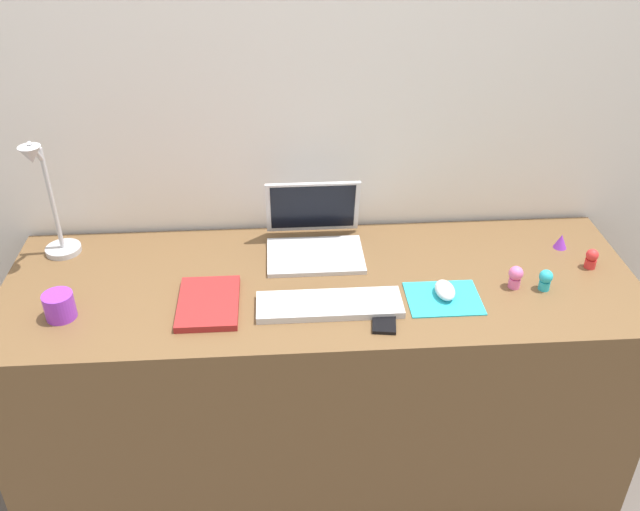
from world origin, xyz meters
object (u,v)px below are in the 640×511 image
Objects in this scene: desk_lamp at (49,204)px; keyboard at (329,305)px; toy_figurine_purple at (561,241)px; cell_phone at (384,319)px; toy_figurine_red at (591,258)px; toy_figurine_pink at (515,276)px; notebook_pad at (209,303)px; mouse at (445,290)px; laptop at (314,234)px; toy_figurine_cyan at (545,279)px; coffee_mug at (59,306)px.

keyboard is at bearing -21.25° from desk_lamp.
cell_phone is at bearing -151.32° from toy_figurine_purple.
toy_figurine_red reaches higher than keyboard.
toy_figurine_pink is at bearing -161.66° from toy_figurine_red.
cell_phone is at bearing -161.81° from toy_figurine_red.
notebook_pad is 3.42× the size of toy_figurine_pink.
mouse is 0.68m from notebook_pad.
desk_lamp is at bearing 166.42° from cell_phone.
toy_figurine_purple is (0.79, -0.05, -0.03)m from laptop.
toy_figurine_red is 0.91× the size of toy_figurine_pink.
desk_lamp reaches higher than toy_figurine_pink.
toy_figurine_red is at bearing -67.25° from toy_figurine_purple.
toy_figurine_red is at bearing 10.61° from keyboard.
toy_figurine_pink reaches higher than toy_figurine_cyan.
toy_figurine_red is (0.48, 0.12, 0.01)m from mouse.
coffee_mug is at bearing -75.97° from desk_lamp.
desk_lamp is at bearing 169.49° from toy_figurine_pink.
toy_figurine_pink reaches higher than toy_figurine_purple.
laptop reaches higher than toy_figurine_red.
desk_lamp is 4.86× the size of coffee_mug.
coffee_mug is (-0.72, -0.31, -0.02)m from laptop.
laptop is 0.73× the size of keyboard.
desk_lamp is 0.36m from coffee_mug.
toy_figurine_red is (1.15, 0.12, 0.02)m from notebook_pad.
toy_figurine_red is (0.67, 0.22, 0.03)m from cell_phone.
toy_figurine_pink is at bearing 168.80° from toy_figurine_cyan.
notebook_pad is at bearing -30.99° from desk_lamp.
toy_figurine_purple is at bearing -1.73° from desk_lamp.
mouse is at bearing -13.87° from desk_lamp.
laptop is 4.28× the size of toy_figurine_pink.
keyboard is at bearing -160.46° from toy_figurine_purple.
desk_lamp is 8.60× the size of toy_figurine_purple.
toy_figurine_cyan is 0.09m from toy_figurine_pink.
toy_figurine_cyan is (0.49, 0.12, 0.03)m from cell_phone.
notebook_pad is 2.87× the size of coffee_mug.
mouse is 0.24× the size of desk_lamp.
keyboard is 5.85× the size of toy_figurine_pink.
toy_figurine_red reaches higher than toy_figurine_purple.
mouse is 0.22m from toy_figurine_pink.
toy_figurine_cyan reaches higher than cell_phone.
desk_lamp is (-0.97, 0.39, 0.18)m from cell_phone.
laptop is at bearing 155.89° from toy_figurine_pink.
notebook_pad is (0.48, -0.29, -0.18)m from desk_lamp.
laptop reaches higher than mouse.
toy_figurine_purple is at bearing 9.94° from coffee_mug.
toy_figurine_cyan reaches higher than notebook_pad.
coffee_mug is (-0.89, 0.07, 0.03)m from cell_phone.
mouse is at bearing -150.97° from toy_figurine_purple.
toy_figurine_cyan reaches higher than keyboard.
laptop is 4.62× the size of toy_figurine_cyan.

